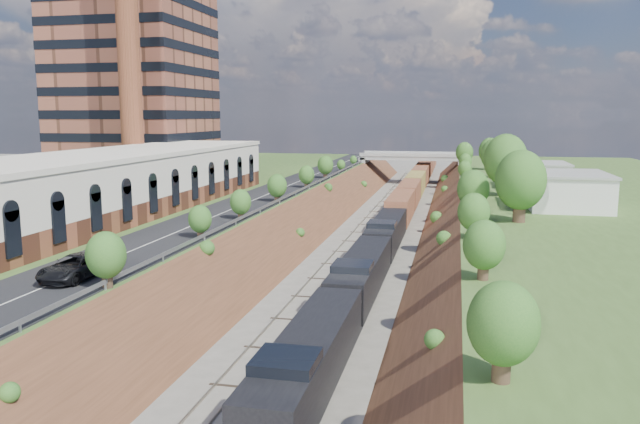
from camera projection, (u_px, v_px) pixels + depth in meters
platform_left at (167, 205)px, 95.85m from camera, size 44.00×180.00×5.00m
platform_right at (631, 220)px, 81.85m from camera, size 44.00×180.00×5.00m
embankment_left at (306, 226)px, 91.57m from camera, size 10.00×180.00×10.00m
embankment_right at (459, 232)px, 86.91m from camera, size 10.00×180.00×10.00m
rail_left_track at (362, 228)px, 89.78m from camera, size 1.58×180.00×0.18m
rail_right_track at (398, 229)px, 88.67m from camera, size 1.58×180.00×0.18m
road at (276, 191)px, 91.75m from camera, size 8.00×180.00×0.10m
guardrail at (302, 189)px, 90.61m from camera, size 0.10×171.00×0.70m
commercial_building at (119, 181)px, 72.64m from camera, size 14.30×62.30×7.00m
highrise_tower at (132, 15)px, 105.09m from camera, size 22.00×22.00×53.90m
smokestack at (129, 53)px, 89.16m from camera, size 3.20×3.20×40.00m
overpass at (412, 163)px, 148.31m from camera, size 24.50×8.30×7.40m
white_building_near at (566, 191)px, 75.46m from camera, size 9.00×12.00×4.00m
white_building_far at (539, 176)px, 96.82m from camera, size 8.00×10.00×3.60m
tree_right_large at (521, 181)px, 64.89m from camera, size 5.25×5.25×7.61m
tree_left_crest at (183, 225)px, 52.06m from camera, size 2.45×2.45×3.55m
freight_train at (412, 189)px, 114.12m from camera, size 3.13×176.07×4.66m
suv at (76, 267)px, 42.43m from camera, size 3.10×6.08×1.64m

